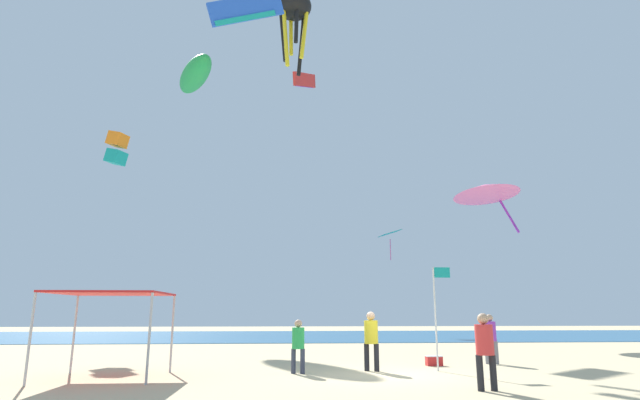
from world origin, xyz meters
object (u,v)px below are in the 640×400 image
person_rightmost (371,336)px  kite_diamond_teal (390,235)px  canopy_tent (112,296)px  kite_octopus_black (294,10)px  person_leftmost (490,335)px  person_central (298,342)px  kite_delta_pink (486,190)px  banner_flag (437,307)px  kite_parafoil_red (305,80)px  kite_parafoil_blue (246,9)px  person_near_tent (485,345)px  kite_inflatable_green (195,74)px  kite_box_orange (117,148)px  cooler_box (434,361)px

person_rightmost → kite_diamond_teal: size_ratio=0.71×
canopy_tent → kite_octopus_black: 26.72m
kite_octopus_black → canopy_tent: bearing=-32.3°
person_leftmost → person_central: bearing=-143.5°
kite_delta_pink → kite_octopus_black: 18.38m
person_leftmost → kite_delta_pink: 16.09m
banner_flag → kite_diamond_teal: (4.28, 26.89, 6.63)m
kite_parafoil_red → kite_parafoil_blue: (-3.79, -11.84, -1.62)m
canopy_tent → kite_diamond_teal: 32.26m
person_rightmost → banner_flag: banner_flag is taller
person_near_tent → kite_parafoil_red: size_ratio=0.56×
kite_delta_pink → kite_diamond_teal: (-3.84, 12.46, -1.14)m
person_central → kite_diamond_teal: (8.97, 27.27, 7.72)m
kite_delta_pink → kite_inflatable_green: kite_inflatable_green is taller
kite_parafoil_red → kite_inflatable_green: 10.95m
person_near_tent → kite_diamond_teal: size_ratio=0.69×
person_rightmost → kite_box_orange: (-13.07, 12.34, 10.39)m
person_central → kite_parafoil_red: 28.16m
kite_parafoil_red → banner_flag: bearing=41.6°
person_near_tent → kite_box_orange: size_ratio=0.89×
person_central → kite_parafoil_red: bearing=-78.2°
kite_inflatable_green → kite_parafoil_blue: size_ratio=1.76×
kite_octopus_black → kite_inflatable_green: (-8.62, 9.89, -0.29)m
kite_parafoil_red → person_near_tent: bearing=39.5°
person_leftmost → kite_box_orange: bearing=167.8°
kite_octopus_black → kite_inflatable_green: 13.12m
kite_box_orange → kite_parafoil_red: bearing=147.5°
cooler_box → kite_box_orange: bearing=145.3°
kite_diamond_teal → kite_box_orange: kite_box_orange is taller
kite_octopus_black → kite_box_orange: kite_octopus_black is taller
kite_inflatable_green → kite_box_orange: bearing=-33.8°
person_leftmost → person_rightmost: size_ratio=0.95×
kite_diamond_teal → kite_inflatable_green: size_ratio=0.35×
kite_parafoil_red → kite_octopus_black: kite_octopus_black is taller
person_near_tent → cooler_box: (0.45, 5.93, -0.92)m
person_rightmost → canopy_tent: bearing=37.0°
kite_inflatable_green → kite_box_orange: (-1.94, -12.34, -11.15)m
cooler_box → kite_delta_pink: 17.82m
person_rightmost → person_central: bearing=39.7°
person_leftmost → kite_box_orange: 23.22m
kite_octopus_black → kite_box_orange: bearing=-90.2°
canopy_tent → kite_diamond_teal: size_ratio=1.18×
person_leftmost → person_rightmost: bearing=-140.3°
canopy_tent → kite_parafoil_red: size_ratio=0.96×
person_leftmost → canopy_tent: bearing=-148.1°
person_central → kite_parafoil_blue: kite_parafoil_blue is taller
kite_parafoil_blue → kite_box_orange: bearing=-37.6°
person_near_tent → kite_inflatable_green: 38.55m
person_central → kite_delta_pink: (12.81, 14.81, 8.86)m
canopy_tent → banner_flag: (10.34, 1.16, -0.29)m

